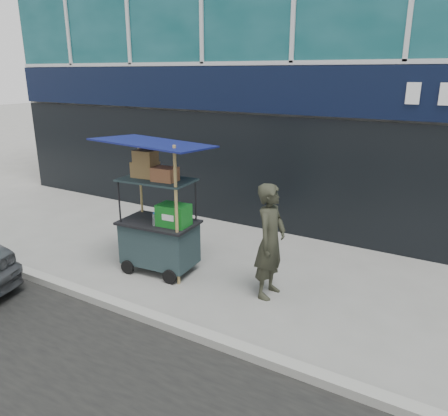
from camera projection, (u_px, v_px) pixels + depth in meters
The scene contains 4 objects.
ground at pixel (171, 318), 6.00m from camera, with size 80.00×80.00×0.00m, color slate.
curb at pixel (161, 321), 5.81m from camera, with size 80.00×0.18×0.12m, color gray.
vendor_cart at pixel (159, 226), 7.21m from camera, with size 1.78×1.32×2.27m.
vendor_man at pixel (270, 241), 6.39m from camera, with size 0.63×0.42×1.74m, color #292A1F.
Camera 1 is at (3.34, -4.14, 3.24)m, focal length 35.00 mm.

